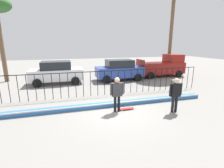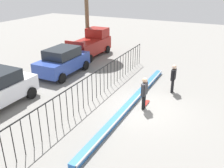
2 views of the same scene
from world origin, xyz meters
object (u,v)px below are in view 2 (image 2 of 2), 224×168
(skateboarder, at_px, (144,91))
(skateboard, at_px, (146,103))
(camera_operator, at_px, (173,76))
(pickup_truck, at_px, (91,44))
(parked_car_blue, at_px, (63,61))

(skateboarder, distance_m, skateboard, 1.12)
(skateboarder, relative_size, camera_operator, 1.01)
(skateboarder, relative_size, skateboard, 2.19)
(skateboard, xyz_separation_m, pickup_truck, (6.80, 7.49, 0.98))
(parked_car_blue, xyz_separation_m, pickup_truck, (4.91, 0.61, 0.06))
(parked_car_blue, bearing_deg, camera_operator, -84.74)
(camera_operator, xyz_separation_m, parked_car_blue, (-0.31, 7.78, -0.07))
(skateboarder, bearing_deg, skateboard, 36.67)
(parked_car_blue, distance_m, pickup_truck, 4.94)
(parked_car_blue, bearing_deg, skateboarder, -106.30)
(skateboarder, xyz_separation_m, parked_car_blue, (2.42, 6.93, -0.08))
(skateboarder, height_order, skateboard, skateboarder)
(skateboard, bearing_deg, pickup_truck, 45.05)
(skateboarder, distance_m, pickup_truck, 10.51)
(skateboard, bearing_deg, camera_operator, -24.79)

